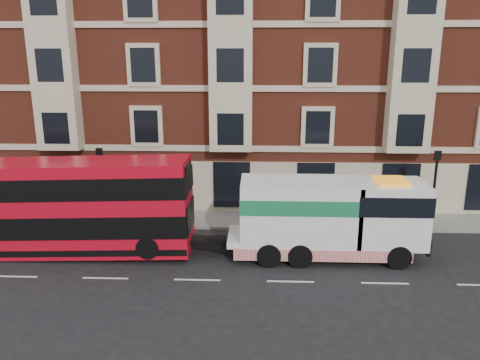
# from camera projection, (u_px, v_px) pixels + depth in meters

# --- Properties ---
(ground) EXTENTS (120.00, 120.00, 0.00)m
(ground) POSITION_uv_depth(u_px,v_px,m) (197.00, 280.00, 20.09)
(ground) COLOR black
(ground) RESTS_ON ground
(sidewalk) EXTENTS (90.00, 3.00, 0.15)m
(sidewalk) POSITION_uv_depth(u_px,v_px,m) (213.00, 219.00, 27.31)
(sidewalk) COLOR slate
(sidewalk) RESTS_ON ground
(victorian_terrace) EXTENTS (45.00, 12.00, 20.40)m
(victorian_terrace) POSITION_uv_depth(u_px,v_px,m) (229.00, 44.00, 31.94)
(victorian_terrace) COLOR maroon
(victorian_terrace) RESTS_ON ground
(lamp_post_west) EXTENTS (0.35, 0.15, 4.35)m
(lamp_post_west) POSITION_uv_depth(u_px,v_px,m) (102.00, 181.00, 25.61)
(lamp_post_west) COLOR black
(lamp_post_west) RESTS_ON sidewalk
(lamp_post_east) EXTENTS (0.35, 0.15, 4.35)m
(lamp_post_east) POSITION_uv_depth(u_px,v_px,m) (434.00, 184.00, 24.93)
(lamp_post_east) COLOR black
(lamp_post_east) RESTS_ON sidewalk
(double_decker_bus) EXTENTS (11.33, 2.60, 4.59)m
(double_decker_bus) POSITION_uv_depth(u_px,v_px,m) (72.00, 206.00, 22.22)
(double_decker_bus) COLOR red
(double_decker_bus) RESTS_ON ground
(tow_truck) EXTENTS (9.07, 2.68, 3.78)m
(tow_truck) POSITION_uv_depth(u_px,v_px,m) (326.00, 217.00, 21.87)
(tow_truck) COLOR white
(tow_truck) RESTS_ON ground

